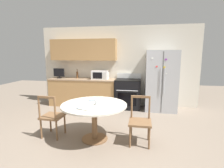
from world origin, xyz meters
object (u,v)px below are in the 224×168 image
object	(u,v)px
dining_chair_left	(52,116)
dining_chair_right	(140,121)
microwave	(100,75)
countertop_tv	(59,73)
counter_bottle	(77,75)
oven_range	(128,93)
candle_glass	(97,103)
refrigerator	(161,81)

from	to	relation	value
dining_chair_left	dining_chair_right	world-z (taller)	same
microwave	countertop_tv	distance (m)	1.42
counter_bottle	dining_chair_right	world-z (taller)	counter_bottle
oven_range	countertop_tv	world-z (taller)	countertop_tv
counter_bottle	candle_glass	world-z (taller)	counter_bottle
countertop_tv	dining_chair_left	distance (m)	2.57
refrigerator	microwave	xyz separation A→B (m)	(-1.91, 0.07, 0.13)
microwave	counter_bottle	xyz separation A→B (m)	(-0.82, 0.11, -0.02)
oven_range	dining_chair_left	xyz separation A→B (m)	(-1.37, -2.27, -0.03)
oven_range	countertop_tv	size ratio (longest dim) A/B	2.95
oven_range	dining_chair_right	distance (m)	2.27
refrigerator	counter_bottle	size ratio (longest dim) A/B	5.87
oven_range	counter_bottle	world-z (taller)	counter_bottle
microwave	dining_chair_left	xyz separation A→B (m)	(-0.46, -2.30, -0.60)
microwave	dining_chair_left	world-z (taller)	microwave
refrigerator	counter_bottle	bearing A→B (deg)	176.28
dining_chair_left	oven_range	bearing A→B (deg)	60.93
oven_range	candle_glass	xyz separation A→B (m)	(-0.41, -2.26, 0.31)
dining_chair_left	candle_glass	size ratio (longest dim) A/B	9.87
counter_bottle	dining_chair_left	size ratio (longest dim) A/B	0.34
dining_chair_left	candle_glass	bearing A→B (deg)	2.72
microwave	countertop_tv	world-z (taller)	countertop_tv
dining_chair_right	countertop_tv	bearing A→B (deg)	-39.44
oven_range	candle_glass	world-z (taller)	oven_range
refrigerator	oven_range	xyz separation A→B (m)	(-1.00, 0.04, -0.44)
dining_chair_left	counter_bottle	bearing A→B (deg)	100.68
candle_glass	oven_range	bearing A→B (deg)	79.77
microwave	dining_chair_right	xyz separation A→B (m)	(1.33, -2.25, -0.60)
dining_chair_right	candle_glass	xyz separation A→B (m)	(-0.83, -0.03, 0.34)
refrigerator	countertop_tv	world-z (taller)	refrigerator
countertop_tv	dining_chair_right	world-z (taller)	countertop_tv
dining_chair_right	microwave	bearing A→B (deg)	-59.66
refrigerator	oven_range	size ratio (longest dim) A/B	1.68
countertop_tv	counter_bottle	world-z (taller)	countertop_tv
countertop_tv	dining_chair_right	distance (m)	3.61
refrigerator	countertop_tv	size ratio (longest dim) A/B	4.96
counter_bottle	dining_chair_right	size ratio (longest dim) A/B	0.34
countertop_tv	dining_chair_left	bearing A→B (deg)	-67.13
dining_chair_right	candle_glass	world-z (taller)	dining_chair_right
refrigerator	dining_chair_right	xyz separation A→B (m)	(-0.57, -2.19, -0.47)
dining_chair_left	microwave	bearing A→B (deg)	80.74
dining_chair_left	dining_chair_right	size ratio (longest dim) A/B	1.00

